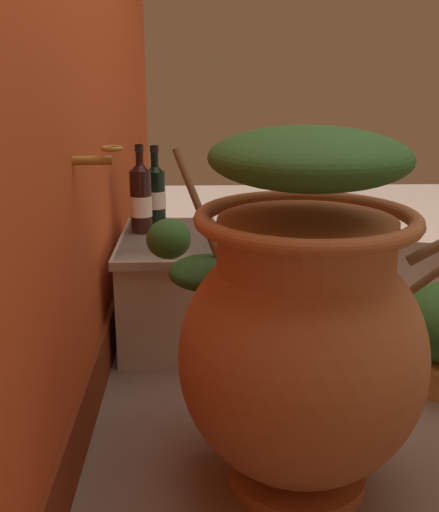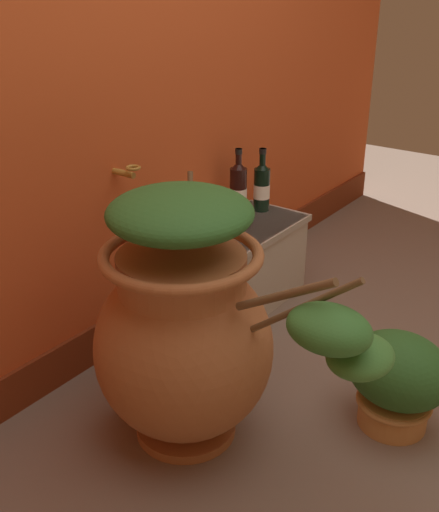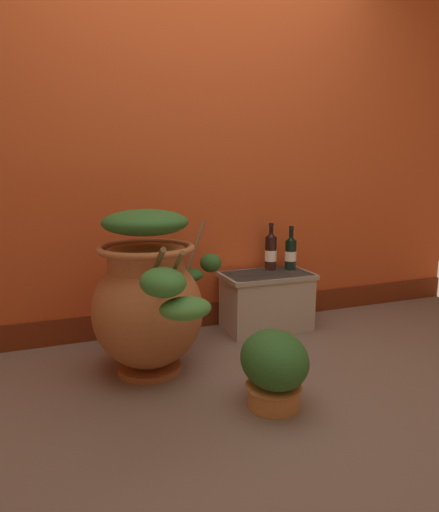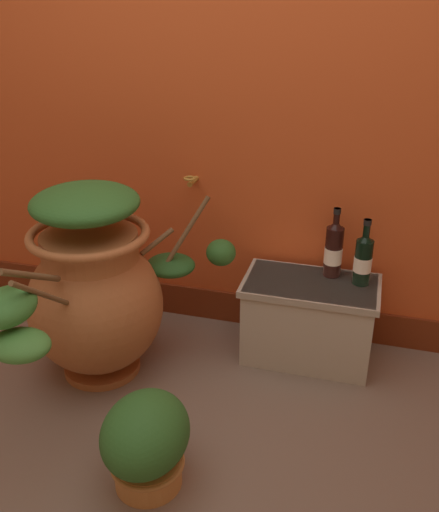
{
  "view_description": "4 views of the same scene",
  "coord_description": "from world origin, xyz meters",
  "views": [
    {
      "loc": [
        -1.77,
        0.78,
        0.99
      ],
      "look_at": [
        0.05,
        0.72,
        0.44
      ],
      "focal_mm": 44.75,
      "sensor_mm": 36.0,
      "label": 1
    },
    {
      "loc": [
        -1.71,
        -0.54,
        1.44
      ],
      "look_at": [
        -0.1,
        0.64,
        0.51
      ],
      "focal_mm": 43.46,
      "sensor_mm": 36.0,
      "label": 2
    },
    {
      "loc": [
        -0.84,
        -1.6,
        1.03
      ],
      "look_at": [
        0.05,
        0.74,
        0.56
      ],
      "focal_mm": 30.15,
      "sensor_mm": 36.0,
      "label": 3
    },
    {
      "loc": [
        0.66,
        -1.35,
        1.58
      ],
      "look_at": [
        0.05,
        0.82,
        0.5
      ],
      "focal_mm": 40.12,
      "sensor_mm": 36.0,
      "label": 4
    }
  ],
  "objects": [
    {
      "name": "ground_plane",
      "position": [
        0.0,
        0.0,
        0.0
      ],
      "size": [
        7.0,
        7.0,
        0.0
      ],
      "primitive_type": "plane",
      "color": "#7A6656"
    },
    {
      "name": "back_wall",
      "position": [
        -0.0,
        1.2,
        1.29
      ],
      "size": [
        4.4,
        0.33,
        2.6
      ],
      "color": "#D15123",
      "rests_on": "ground_plane"
    },
    {
      "name": "terracotta_urn",
      "position": [
        -0.42,
        0.53,
        0.41
      ],
      "size": [
        0.82,
        1.06,
        0.86
      ],
      "color": "#B26638",
      "rests_on": "ground_plane"
    },
    {
      "name": "stone_ledge",
      "position": [
        0.45,
        0.9,
        0.21
      ],
      "size": [
        0.6,
        0.35,
        0.39
      ],
      "color": "beige",
      "rests_on": "ground_plane"
    },
    {
      "name": "wine_bottle_left",
      "position": [
        0.53,
        0.99,
        0.52
      ],
      "size": [
        0.08,
        0.08,
        0.32
      ],
      "color": "black",
      "rests_on": "stone_ledge"
    },
    {
      "name": "wine_bottle_middle",
      "position": [
        0.66,
        0.95,
        0.51
      ],
      "size": [
        0.08,
        0.08,
        0.3
      ],
      "color": "black",
      "rests_on": "stone_ledge"
    },
    {
      "name": "potted_shrub",
      "position": [
        0.03,
        -0.01,
        0.19
      ],
      "size": [
        0.29,
        0.35,
        0.35
      ],
      "color": "#D68E4C",
      "rests_on": "ground_plane"
    }
  ]
}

